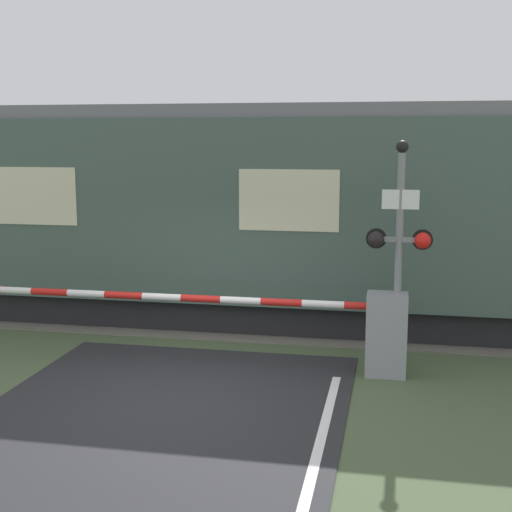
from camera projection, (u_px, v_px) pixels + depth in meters
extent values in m
plane|color=#475638|center=(180.00, 392.00, 9.96)|extent=(80.00, 80.00, 0.00)
cube|color=#666056|center=(243.00, 318.00, 13.98)|extent=(36.00, 3.20, 0.03)
cube|color=#595451|center=(235.00, 324.00, 13.28)|extent=(36.00, 0.08, 0.10)
cube|color=#595451|center=(250.00, 306.00, 14.67)|extent=(36.00, 0.08, 0.10)
cube|color=black|center=(299.00, 307.00, 13.73)|extent=(15.73, 2.38, 0.60)
cube|color=#42564C|center=(300.00, 207.00, 13.41)|extent=(17.09, 2.80, 3.25)
cube|color=slate|center=(301.00, 112.00, 13.12)|extent=(16.75, 2.58, 0.24)
cube|color=beige|center=(289.00, 200.00, 12.00)|extent=(1.71, 0.02, 1.04)
cube|color=beige|center=(32.00, 196.00, 12.90)|extent=(1.71, 0.02, 1.04)
cube|color=gray|center=(386.00, 335.00, 10.59)|extent=(0.60, 0.44, 1.25)
cylinder|color=gray|center=(387.00, 307.00, 10.52)|extent=(0.16, 0.16, 0.18)
cylinder|color=red|center=(366.00, 306.00, 10.58)|extent=(0.63, 0.11, 0.11)
cylinder|color=white|center=(323.00, 304.00, 10.70)|extent=(0.63, 0.11, 0.11)
cylinder|color=red|center=(281.00, 302.00, 10.82)|extent=(0.63, 0.11, 0.11)
cylinder|color=white|center=(241.00, 300.00, 10.94)|extent=(0.63, 0.11, 0.11)
cylinder|color=red|center=(201.00, 299.00, 11.06)|extent=(0.63, 0.11, 0.11)
cylinder|color=white|center=(162.00, 297.00, 11.19)|extent=(0.63, 0.11, 0.11)
cylinder|color=red|center=(124.00, 295.00, 11.31)|extent=(0.63, 0.11, 0.11)
cylinder|color=white|center=(87.00, 294.00, 11.43)|extent=(0.63, 0.11, 0.11)
cylinder|color=red|center=(50.00, 292.00, 11.55)|extent=(0.63, 0.11, 0.11)
cylinder|color=white|center=(14.00, 290.00, 11.67)|extent=(0.63, 0.11, 0.11)
cylinder|color=gray|center=(398.00, 266.00, 10.51)|extent=(0.11, 0.11, 3.29)
cube|color=gray|center=(399.00, 240.00, 10.44)|extent=(0.79, 0.07, 0.07)
sphere|color=black|center=(376.00, 239.00, 10.46)|extent=(0.24, 0.24, 0.24)
sphere|color=red|center=(423.00, 241.00, 10.33)|extent=(0.24, 0.24, 0.24)
cylinder|color=black|center=(376.00, 238.00, 10.56)|extent=(0.30, 0.06, 0.30)
cylinder|color=black|center=(423.00, 240.00, 10.43)|extent=(0.30, 0.06, 0.30)
cube|color=white|center=(401.00, 199.00, 10.30)|extent=(0.53, 0.02, 0.28)
sphere|color=black|center=(402.00, 147.00, 10.22)|extent=(0.18, 0.18, 0.18)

